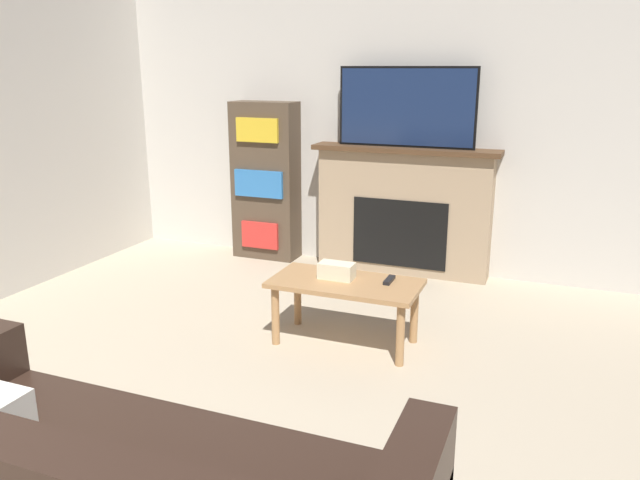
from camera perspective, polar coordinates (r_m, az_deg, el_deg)
name	(u,v)px	position (r m, az deg, el deg)	size (l,w,h in m)	color
wall_back	(382,109)	(5.35, 5.73, 11.79)	(5.79, 0.06, 2.70)	beige
fireplace	(403,210)	(5.27, 7.62, 2.72)	(1.54, 0.28, 1.07)	tan
tv	(406,107)	(5.13, 7.91, 11.93)	(1.12, 0.03, 0.64)	black
coffee_table	(345,291)	(3.89, 2.33, -4.64)	(0.92, 0.47, 0.42)	#A87A4C
tissue_box	(337,271)	(3.90, 1.53, -2.82)	(0.22, 0.12, 0.10)	beige
remote_control	(389,280)	(3.87, 6.35, -3.66)	(0.04, 0.15, 0.02)	black
bookshelf	(266,181)	(5.65, -5.00, 5.38)	(0.58, 0.29, 1.40)	#4C3D2D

